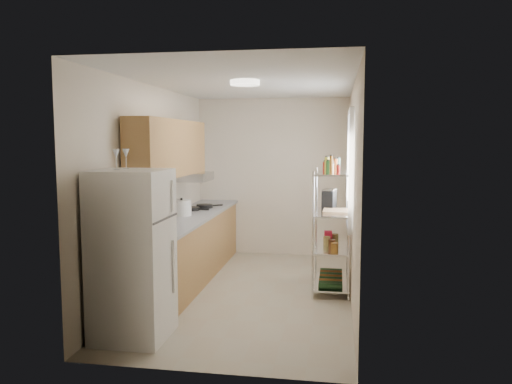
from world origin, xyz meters
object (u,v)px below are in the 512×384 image
refrigerator (132,255)px  espresso_machine (329,199)px  rice_cooker (182,208)px  cutting_board (336,211)px  frying_pan_large (191,209)px

refrigerator → espresso_machine: refrigerator is taller
rice_cooker → cutting_board: size_ratio=0.65×
frying_pan_large → espresso_machine: (1.99, -0.32, 0.22)m
rice_cooker → frying_pan_large: size_ratio=1.02×
refrigerator → cutting_board: size_ratio=4.06×
rice_cooker → cutting_board: rice_cooker is taller
rice_cooker → frying_pan_large: (-0.03, 0.53, -0.08)m
frying_pan_large → espresso_machine: size_ratio=0.98×
rice_cooker → frying_pan_large: 0.54m
refrigerator → frying_pan_large: size_ratio=6.38×
frying_pan_large → cutting_board: size_ratio=0.64×
frying_pan_large → cutting_board: (2.08, -0.61, 0.10)m
frying_pan_large → espresso_machine: espresso_machine is taller
rice_cooker → espresso_machine: size_ratio=1.00×
refrigerator → cutting_board: 2.68m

